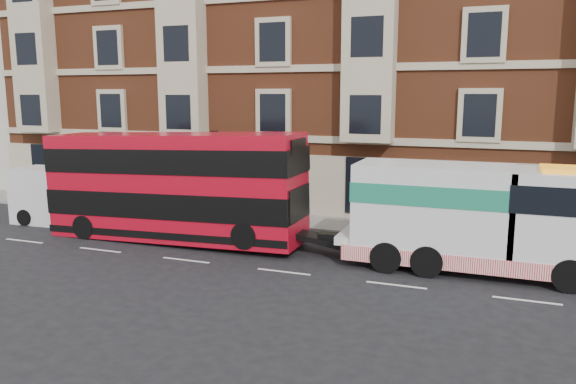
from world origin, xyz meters
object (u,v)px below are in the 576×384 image
at_px(double_decker_bus, 173,185).
at_px(tow_truck, 470,216).
at_px(box_van, 66,197).
at_px(pedestrian, 72,193).

bearing_deg(double_decker_bus, tow_truck, -0.00).
bearing_deg(double_decker_bus, box_van, 172.15).
bearing_deg(box_van, tow_truck, -5.43).
bearing_deg(box_van, pedestrian, 124.84).
distance_m(box_van, pedestrian, 3.58).
relative_size(double_decker_bus, pedestrian, 7.43).
height_order(tow_truck, box_van, tow_truck).
relative_size(double_decker_bus, box_van, 2.17).
height_order(double_decker_bus, tow_truck, double_decker_bus).
height_order(tow_truck, pedestrian, tow_truck).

